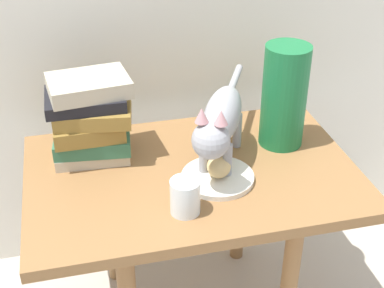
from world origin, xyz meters
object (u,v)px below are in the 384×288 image
at_px(side_table, 192,193).
at_px(bread_roll, 219,166).
at_px(plate, 218,177).
at_px(cat, 220,121).
at_px(green_vase, 284,96).
at_px(candle_jar, 185,198).
at_px(book_stack, 90,118).

distance_m(side_table, bread_roll, 0.13).
height_order(plate, cat, cat).
height_order(green_vase, candle_jar, green_vase).
distance_m(plate, candle_jar, 0.15).
distance_m(side_table, plate, 0.11).
height_order(cat, green_vase, green_vase).
bearing_deg(bread_roll, plate, -139.76).
bearing_deg(cat, bread_roll, -106.76).
relative_size(green_vase, candle_jar, 3.34).
distance_m(cat, candle_jar, 0.23).
relative_size(plate, book_stack, 0.81).
bearing_deg(green_vase, book_stack, 174.34).
xyz_separation_m(book_stack, candle_jar, (0.18, -0.29, -0.08)).
xyz_separation_m(side_table, book_stack, (-0.24, 0.13, 0.19)).
xyz_separation_m(plate, green_vase, (0.22, 0.14, 0.13)).
height_order(plate, green_vase, green_vase).
bearing_deg(candle_jar, bread_roll, 44.14).
relative_size(bread_roll, book_stack, 0.35).
xyz_separation_m(book_stack, green_vase, (0.51, -0.05, 0.03)).
height_order(side_table, book_stack, book_stack).
bearing_deg(side_table, plate, -46.00).
distance_m(book_stack, green_vase, 0.51).
bearing_deg(plate, cat, 71.22).
bearing_deg(bread_roll, cat, 73.24).
xyz_separation_m(side_table, plate, (0.05, -0.05, 0.08)).
xyz_separation_m(side_table, green_vase, (0.27, 0.08, 0.21)).
bearing_deg(candle_jar, book_stack, 122.39).
bearing_deg(plate, green_vase, 31.67).
xyz_separation_m(side_table, cat, (0.07, 0.01, 0.20)).
bearing_deg(candle_jar, plate, 44.25).
bearing_deg(book_stack, plate, -32.50).
relative_size(plate, candle_jar, 2.15).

